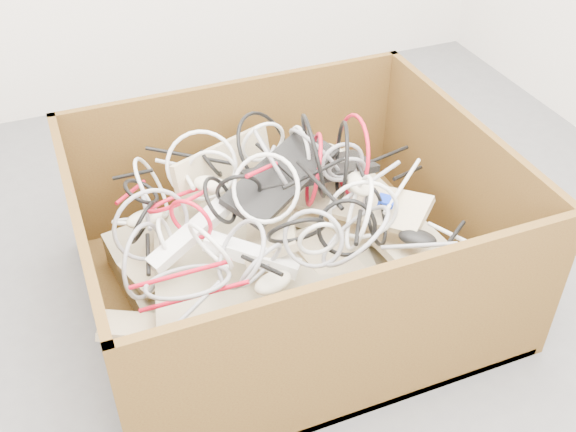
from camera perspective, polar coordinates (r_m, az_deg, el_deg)
name	(u,v)px	position (r m, az deg, el deg)	size (l,w,h in m)	color
ground	(307,303)	(2.16, 1.60, -7.26)	(3.00, 3.00, 0.00)	#525255
cardboard_box	(285,263)	(2.09, -0.22, -3.98)	(1.18, 0.98, 0.53)	#422810
keyboard_pile	(291,226)	(2.02, 0.24, -0.87)	(1.02, 0.87, 0.32)	beige
mice_scatter	(290,208)	(1.95, 0.19, 0.70)	(0.82, 0.59, 0.18)	beige
power_strip_left	(189,235)	(1.88, -8.24, -1.60)	(0.27, 0.05, 0.04)	white
power_strip_right	(252,255)	(1.83, -3.02, -3.25)	(0.26, 0.05, 0.04)	white
vga_plug	(386,201)	(2.00, 8.19, 1.25)	(0.04, 0.04, 0.02)	#0D2CCA
cable_tangle	(269,195)	(1.92, -1.63, 1.74)	(1.02, 0.84, 0.44)	black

